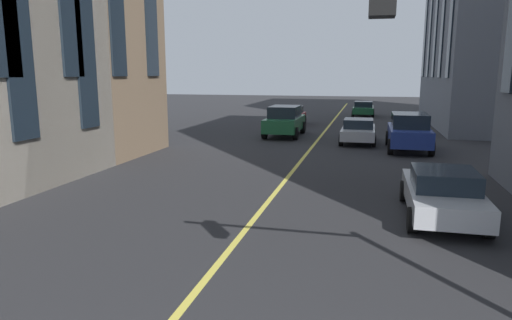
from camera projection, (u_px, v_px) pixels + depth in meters
name	position (u px, v px, depth m)	size (l,w,h in m)	color
lane_centre_line	(306.00, 155.00, 22.02)	(80.00, 0.16, 0.01)	#D8C64C
car_silver_parked_b	(442.00, 193.00, 12.32)	(4.40, 1.95, 1.37)	#B7BABF
car_blue_trailing	(409.00, 131.00, 23.33)	(4.70, 2.14, 1.88)	navy
car_silver_near	(358.00, 130.00, 25.87)	(4.40, 1.95, 1.37)	#B7BABF
car_green_mid	(285.00, 121.00, 28.63)	(4.70, 2.14, 1.88)	#1E6038
car_green_far	(363.00, 109.00, 42.09)	(4.40, 1.95, 1.37)	#1E6038
car_red_oncoming	(292.00, 115.00, 35.11)	(3.90, 1.89, 1.40)	#B21E1E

